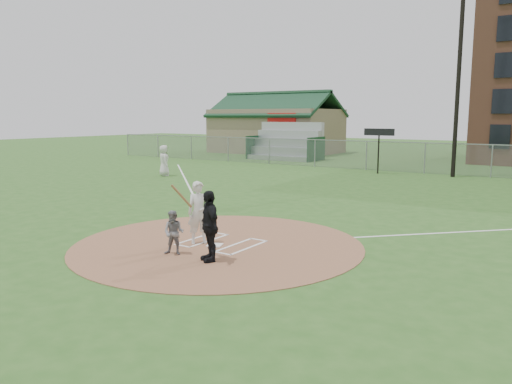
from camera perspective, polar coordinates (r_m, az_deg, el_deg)
The scene contains 14 objects.
ground at distance 14.67m, azimuth -4.34°, elevation -6.01°, with size 140.00×140.00×0.00m, color #2B571D.
dirt_circle at distance 14.66m, azimuth -4.34°, elevation -5.97°, with size 8.40×8.40×0.02m, color #946346.
home_plate at distance 14.49m, azimuth -4.73°, elevation -6.06°, with size 0.41×0.41×0.03m, color white.
foul_line_third at distance 27.12m, azimuth -7.72°, elevation 0.73°, with size 0.10×24.00×0.01m, color white.
catcher at distance 13.57m, azimuth -9.37°, elevation -4.61°, with size 0.58×0.45×1.20m, color gray.
umpire at distance 12.81m, azimuth -5.35°, elevation -3.87°, with size 1.08×0.45×1.84m, color black.
ondeck_player at distance 31.75m, azimuth -10.47°, elevation 3.55°, with size 0.94×0.61×1.93m, color silver.
batters_boxes at distance 14.78m, azimuth -3.98°, elevation -5.80°, with size 2.08×1.88×0.01m.
batter_at_plate at distance 14.59m, azimuth -6.55°, elevation -2.34°, with size 0.93×1.03×1.83m.
outfield_fence at distance 34.42m, azimuth 18.74°, elevation 3.71°, with size 56.08×0.08×2.03m.
bleachers at distance 43.30m, azimuth 3.34°, elevation 5.83°, with size 6.08×3.20×3.20m.
clubhouse at distance 51.66m, azimuth 2.34°, elevation 7.18°, with size 12.20×8.71×6.23m.
light_pole at distance 33.01m, azimuth 22.20°, elevation 13.07°, with size 1.20×0.30×12.22m.
scoreboard_sign at distance 33.36m, azimuth 13.88°, elevation 6.13°, with size 2.00×0.10×2.93m.
Camera 1 is at (8.73, -11.19, 3.71)m, focal length 35.00 mm.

